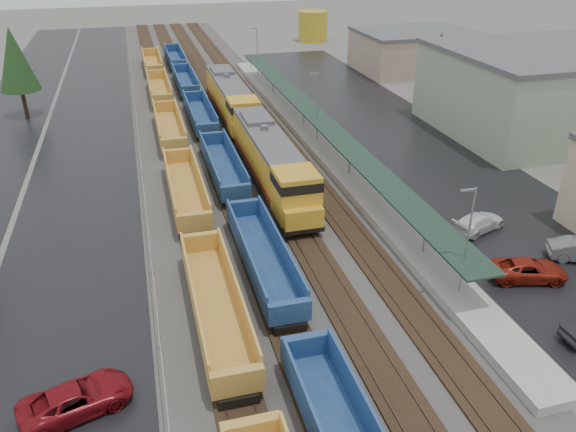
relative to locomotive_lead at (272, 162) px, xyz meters
name	(u,v)px	position (x,y,z in m)	size (l,w,h in m)	color
ballast_strip	(218,124)	(-2.00, 20.02, -2.59)	(20.00, 160.00, 0.08)	#302D2B
trackbed	(218,123)	(-2.00, 20.02, -2.47)	(14.60, 160.00, 0.22)	black
west_parking_lot	(89,135)	(-17.00, 20.02, -2.62)	(10.00, 160.00, 0.02)	black
east_commuter_lot	(395,137)	(17.00, 10.02, -2.62)	(16.00, 100.00, 0.02)	black
station_platform	(317,139)	(7.50, 10.03, -1.90)	(3.00, 80.00, 8.00)	#9E9B93
chainlink_fence	(137,122)	(-11.50, 18.46, -1.02)	(0.08, 160.04, 2.02)	gray
industrial_buildings	(567,99)	(35.76, 5.87, 1.62)	(32.52, 75.30, 9.50)	#BDA790
tree_west_far	(15,59)	(-25.00, 30.02, 4.49)	(4.84, 4.84, 11.00)	#332316
tree_east	(438,61)	(26.00, 18.02, 3.84)	(4.40, 4.40, 10.00)	#332316
locomotive_lead	(272,162)	(0.00, 0.00, 0.00)	(3.35, 22.09, 5.00)	black
locomotive_trail	(231,100)	(0.00, 21.00, 0.00)	(3.35, 22.09, 5.00)	black
well_string_yellow	(186,189)	(-8.00, -0.70, -1.42)	(2.78, 119.48, 2.46)	gold
well_string_blue	(223,166)	(-4.00, 3.67, -1.45)	(2.67, 117.24, 2.37)	navy
storage_tank	(313,26)	(25.94, 70.12, 0.37)	(6.00, 6.00, 6.00)	#B19D23
parked_car_west_c	(76,399)	(-15.83, -23.42, -1.87)	(5.52, 2.55, 1.53)	maroon
parked_car_east_b	(528,270)	(13.34, -19.11, -1.91)	(5.18, 2.39, 1.44)	maroon
parked_car_east_c	(478,222)	(13.87, -12.09, -1.92)	(4.94, 2.01, 1.43)	silver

